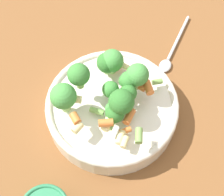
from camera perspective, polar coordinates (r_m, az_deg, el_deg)
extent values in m
plane|color=brown|center=(0.63, 0.00, -2.94)|extent=(3.00, 3.00, 0.00)
cylinder|color=silver|center=(0.61, 0.00, -1.98)|extent=(0.25, 0.25, 0.04)
torus|color=silver|center=(0.59, 0.00, -0.96)|extent=(0.25, 0.25, 0.01)
cylinder|color=#8CB766|center=(0.56, 0.52, -3.81)|extent=(0.01, 0.01, 0.01)
sphere|color=#33722D|center=(0.54, 0.54, -2.79)|extent=(0.03, 0.03, 0.03)
cylinder|color=#8CB766|center=(0.59, 2.43, 2.18)|extent=(0.01, 0.01, 0.01)
sphere|color=#3D8438|center=(0.58, 2.49, 3.16)|extent=(0.03, 0.03, 0.03)
cylinder|color=#8CB766|center=(0.57, -8.47, -1.34)|extent=(0.02, 0.02, 0.02)
sphere|color=#479342|center=(0.54, -8.90, 0.34)|extent=(0.05, 0.05, 0.05)
cylinder|color=#8CB766|center=(0.56, -5.88, 2.73)|extent=(0.01, 0.01, 0.02)
sphere|color=#3D8438|center=(0.54, -6.12, 4.29)|extent=(0.04, 0.04, 0.04)
cylinder|color=#8CB766|center=(0.56, 2.89, -0.10)|extent=(0.01, 0.01, 0.01)
sphere|color=#33722D|center=(0.55, 2.98, 0.91)|extent=(0.03, 0.03, 0.03)
cylinder|color=#8CB766|center=(0.55, 1.65, -2.23)|extent=(0.02, 0.02, 0.02)
sphere|color=#33722D|center=(0.53, 1.73, -0.69)|extent=(0.05, 0.05, 0.05)
cylinder|color=#8CB766|center=(0.57, 2.98, 2.14)|extent=(0.01, 0.01, 0.01)
sphere|color=#3D8438|center=(0.56, 3.08, 3.28)|extent=(0.03, 0.03, 0.03)
cylinder|color=#8CB766|center=(0.56, 0.17, -2.93)|extent=(0.01, 0.01, 0.01)
sphere|color=#479342|center=(0.54, 0.17, -2.08)|extent=(0.03, 0.03, 0.03)
cylinder|color=#8CB766|center=(0.58, -0.19, 0.63)|extent=(0.01, 0.01, 0.01)
sphere|color=#3D8438|center=(0.56, -0.20, 1.61)|extent=(0.03, 0.03, 0.03)
cylinder|color=#8CB766|center=(0.57, 4.49, 2.63)|extent=(0.01, 0.01, 0.02)
sphere|color=#479342|center=(0.55, 4.69, 4.28)|extent=(0.04, 0.04, 0.04)
cylinder|color=#8CB766|center=(0.61, 0.02, 5.36)|extent=(0.02, 0.02, 0.01)
sphere|color=#479342|center=(0.59, 0.02, 6.85)|extent=(0.04, 0.04, 0.04)
cylinder|color=#8CB766|center=(0.61, -0.87, 5.16)|extent=(0.01, 0.01, 0.01)
sphere|color=#33722D|center=(0.59, -0.90, 6.48)|extent=(0.04, 0.04, 0.04)
cylinder|color=orange|center=(0.62, 1.13, 6.55)|extent=(0.03, 0.02, 0.01)
cylinder|color=beige|center=(0.54, 1.57, -7.25)|extent=(0.03, 0.02, 0.01)
cylinder|color=beige|center=(0.53, 2.33, -8.08)|extent=(0.02, 0.02, 0.01)
cylinder|color=#729E4C|center=(0.54, -0.02, -4.41)|extent=(0.03, 0.03, 0.01)
cylinder|color=beige|center=(0.57, 2.78, 1.44)|extent=(0.03, 0.02, 0.01)
cylinder|color=orange|center=(0.57, 6.65, 1.93)|extent=(0.03, 0.02, 0.01)
cylinder|color=#729E4C|center=(0.57, 0.26, -1.52)|extent=(0.03, 0.02, 0.01)
cylinder|color=#729E4C|center=(0.52, 4.94, -6.88)|extent=(0.03, 0.02, 0.01)
cylinder|color=orange|center=(0.54, 2.24, -6.06)|extent=(0.01, 0.02, 0.01)
cylinder|color=#729E4C|center=(0.57, -2.79, -2.41)|extent=(0.02, 0.03, 0.01)
cylinder|color=orange|center=(0.52, -1.14, -4.57)|extent=(0.02, 0.03, 0.01)
cylinder|color=beige|center=(0.53, -0.88, -4.72)|extent=(0.03, 0.03, 0.01)
cylinder|color=beige|center=(0.61, 2.14, 5.96)|extent=(0.03, 0.02, 0.01)
cylinder|color=#729E4C|center=(0.60, 8.26, 2.97)|extent=(0.01, 0.02, 0.01)
cylinder|color=orange|center=(0.55, 3.17, -3.39)|extent=(0.03, 0.03, 0.01)
cylinder|color=orange|center=(0.58, 5.06, 2.32)|extent=(0.02, 0.02, 0.01)
cylinder|color=orange|center=(0.53, -6.72, -3.71)|extent=(0.02, 0.02, 0.01)
cylinder|color=beige|center=(0.62, 0.12, 7.18)|extent=(0.02, 0.02, 0.01)
cylinder|color=beige|center=(0.55, -7.01, -0.15)|extent=(0.02, 0.03, 0.01)
cylinder|color=beige|center=(0.53, -6.34, -5.45)|extent=(0.02, 0.02, 0.01)
cylinder|color=silver|center=(0.75, 12.06, 10.75)|extent=(0.11, 0.11, 0.01)
ellipsoid|color=silver|center=(0.70, 9.68, 5.81)|extent=(0.04, 0.04, 0.01)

